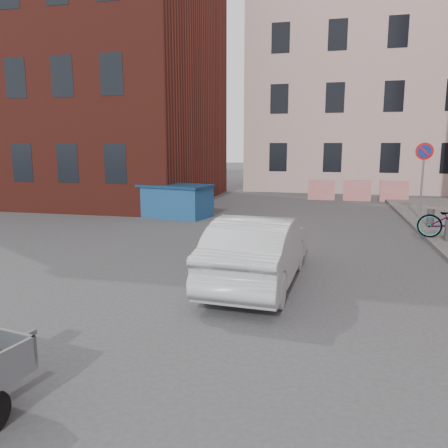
# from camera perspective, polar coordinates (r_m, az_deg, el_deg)

# --- Properties ---
(ground) EXTENTS (120.00, 120.00, 0.00)m
(ground) POSITION_cam_1_polar(r_m,az_deg,el_deg) (8.04, -7.32, -9.32)
(ground) COLOR #38383A
(ground) RESTS_ON ground
(building_brick) EXTENTS (12.00, 10.00, 14.00)m
(building_brick) POSITION_cam_1_polar(r_m,az_deg,el_deg) (23.63, -17.94, 20.33)
(building_brick) COLOR #591E16
(building_brick) RESTS_ON ground
(building_pink) EXTENTS (16.00, 8.00, 14.00)m
(building_pink) POSITION_cam_1_polar(r_m,az_deg,el_deg) (29.59, 20.44, 18.05)
(building_pink) COLOR #CDA69E
(building_pink) RESTS_ON ground
(far_building) EXTENTS (6.00, 6.00, 8.00)m
(far_building) POSITION_cam_1_polar(r_m,az_deg,el_deg) (36.91, -25.36, 11.36)
(far_building) COLOR maroon
(far_building) RESTS_ON ground
(no_parking_sign) EXTENTS (0.60, 0.09, 2.65)m
(no_parking_sign) POSITION_cam_1_polar(r_m,az_deg,el_deg) (16.91, 24.60, 7.09)
(no_parking_sign) COLOR gray
(no_parking_sign) RESTS_ON sidewalk
(barriers) EXTENTS (4.70, 0.18, 1.00)m
(barriers) POSITION_cam_1_polar(r_m,az_deg,el_deg) (22.24, 17.00, 4.20)
(barriers) COLOR red
(barriers) RESTS_ON ground
(dumpster) EXTENTS (3.19, 2.14, 1.23)m
(dumpster) POSITION_cam_1_polar(r_m,az_deg,el_deg) (16.67, -6.80, 3.09)
(dumpster) COLOR navy
(dumpster) RESTS_ON ground
(silver_car) EXTENTS (1.67, 4.16, 1.35)m
(silver_car) POSITION_cam_1_polar(r_m,az_deg,el_deg) (8.55, 4.52, -3.36)
(silver_car) COLOR #B8BBC1
(silver_car) RESTS_ON ground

